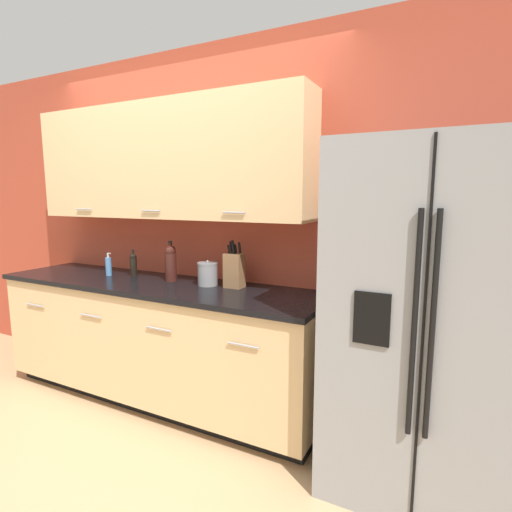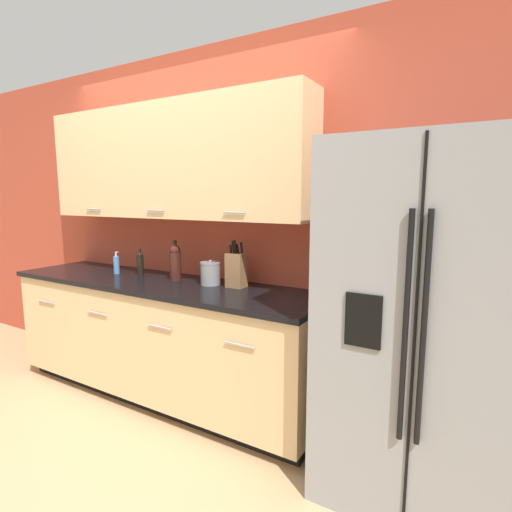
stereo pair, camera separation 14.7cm
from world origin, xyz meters
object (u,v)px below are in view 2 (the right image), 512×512
Objects in this scene: steel_canister at (210,273)px; wine_bottle at (175,262)px; refrigerator at (427,325)px; oil_bottle at (140,263)px; soap_dispenser at (116,265)px; knife_block at (236,270)px.

wine_bottle is at bearing -179.55° from steel_canister.
steel_canister is at bearing 173.89° from refrigerator.
oil_bottle is 1.17× the size of steel_canister.
refrigerator reaches higher than soap_dispenser.
refrigerator reaches higher than oil_bottle.
steel_canister is (0.32, 0.00, -0.06)m from wine_bottle.
oil_bottle is (0.20, 0.07, 0.02)m from soap_dispenser.
steel_canister is at bearing 4.07° from soap_dispenser.
knife_block is 0.90m from oil_bottle.
oil_bottle is (-0.38, 0.01, -0.04)m from wine_bottle.
oil_bottle reaches higher than soap_dispenser.
wine_bottle is 1.64× the size of soap_dispenser.
knife_block is at bearing 4.80° from soap_dispenser.
oil_bottle reaches higher than steel_canister.
oil_bottle is at bearing 175.71° from refrigerator.
wine_bottle reaches higher than oil_bottle.
soap_dispenser is at bearing -160.41° from oil_bottle.
steel_canister is at bearing -172.01° from knife_block.
refrigerator is 2.34m from soap_dispenser.
soap_dispenser is (-1.09, -0.09, -0.05)m from knife_block.
wine_bottle is at bearing 175.08° from refrigerator.
soap_dispenser is at bearing -173.89° from wine_bottle.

